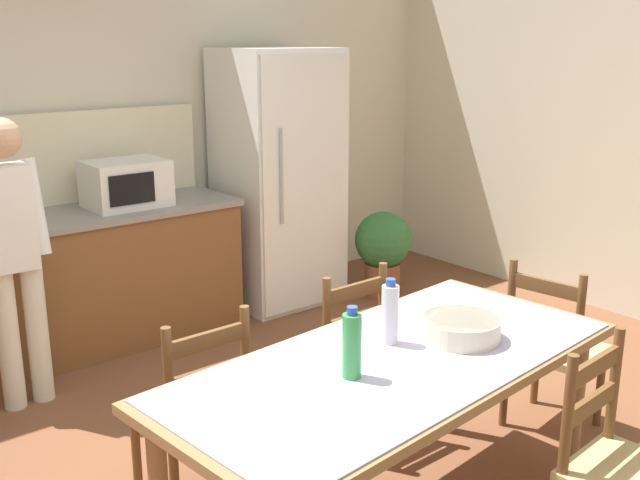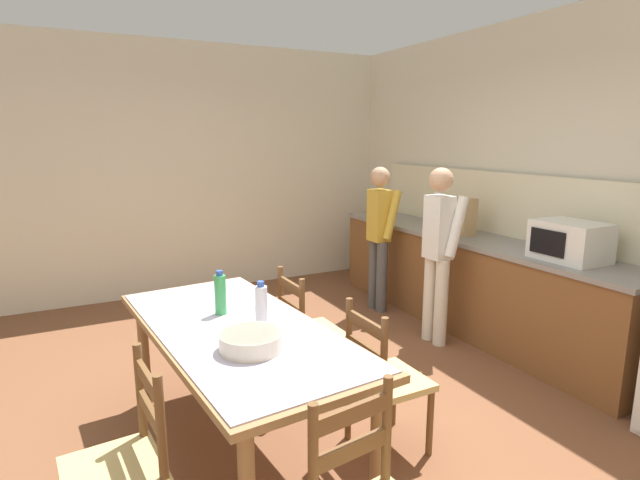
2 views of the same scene
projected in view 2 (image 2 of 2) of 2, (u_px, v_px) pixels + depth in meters
ground_plane at (295, 422)px, 3.27m from camera, size 8.32×8.32×0.00m
wall_back at (583, 184)px, 4.16m from camera, size 6.52×0.12×2.90m
wall_left at (179, 171)px, 5.82m from camera, size 0.12×5.20×2.90m
kitchen_counter at (468, 281)px, 4.88m from camera, size 3.54×0.66×0.90m
counter_splashback at (497, 203)px, 4.87m from camera, size 3.50×0.03×0.60m
microwave at (570, 241)px, 3.82m from camera, size 0.50×0.39×0.30m
paper_bag at (462, 216)px, 4.82m from camera, size 0.24×0.16×0.36m
dining_table at (237, 340)px, 2.83m from camera, size 1.99×1.04×0.79m
bottle_near_centre at (220, 294)px, 2.99m from camera, size 0.07×0.07×0.27m
bottle_off_centre at (261, 306)px, 2.77m from camera, size 0.07×0.07×0.27m
serving_bowl at (251, 340)px, 2.50m from camera, size 0.32×0.32×0.09m
chair_side_far_right at (384, 380)px, 2.92m from camera, size 0.42×0.41×0.91m
chair_side_far_left at (308, 332)px, 3.63m from camera, size 0.43×0.41×0.91m
chair_side_near_right at (122, 467)px, 2.15m from camera, size 0.45×0.44×0.91m
person_at_sink at (379, 231)px, 5.25m from camera, size 0.39×0.27×1.54m
person_at_counter at (439, 246)px, 4.40m from camera, size 0.40×0.27×1.58m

